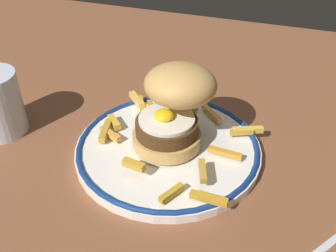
{
  "coord_description": "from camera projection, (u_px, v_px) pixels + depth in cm",
  "views": [
    {
      "loc": [
        18.33,
        -45.15,
        35.68
      ],
      "look_at": [
        4.76,
        -4.81,
        4.6
      ],
      "focal_mm": 42.31,
      "sensor_mm": 36.0,
      "label": 1
    }
  ],
  "objects": [
    {
      "name": "ground_plane",
      "position": [
        149.0,
        137.0,
        0.62
      ],
      "size": [
        130.31,
        95.2,
        4.0
      ],
      "primitive_type": "cube",
      "color": "brown"
    },
    {
      "name": "dinner_plate",
      "position": [
        168.0,
        148.0,
        0.55
      ],
      "size": [
        25.6,
        25.6,
        1.6
      ],
      "color": "white",
      "rests_on": "ground_plane"
    },
    {
      "name": "burger",
      "position": [
        175.0,
        104.0,
        0.52
      ],
      "size": [
        10.67,
        11.79,
        11.35
      ],
      "color": "tan",
      "rests_on": "dinner_plate"
    },
    {
      "name": "fries_pile",
      "position": [
        167.0,
        132.0,
        0.56
      ],
      "size": [
        22.53,
        21.41,
        1.87
      ],
      "color": "gold",
      "rests_on": "dinner_plate"
    }
  ]
}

